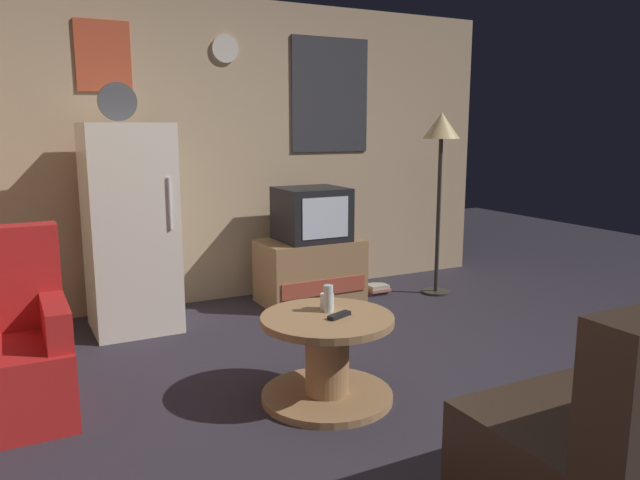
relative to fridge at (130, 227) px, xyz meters
The scene contains 11 objects.
ground_plane 2.28m from the fridge, 65.46° to the right, with size 12.00×12.00×0.00m, color #2D2833.
wall_with_art 1.14m from the fridge, 28.79° to the left, with size 5.20×0.12×2.51m.
fridge is the anchor object (origin of this frame).
tv_stand 1.54m from the fridge, ahead, with size 0.84×0.53×0.53m.
crt_tv 1.48m from the fridge, ahead, with size 0.54×0.51×0.44m.
standing_lamp 2.66m from the fridge, ahead, with size 0.32×0.32×1.59m.
coffee_table 1.94m from the fridge, 68.33° to the right, with size 0.72×0.72×0.48m.
wine_glass 1.84m from the fridge, 66.44° to the right, with size 0.05×0.05×0.15m, color silver.
mug_ceramic_white 1.81m from the fridge, 65.55° to the right, with size 0.08×0.08×0.09m, color silver.
remote_control 1.95m from the fridge, 67.69° to the right, with size 0.15×0.04×0.02m, color black.
book_stack 2.22m from the fridge, ahead, with size 0.19×0.18×0.08m.
Camera 1 is at (-1.69, -2.57, 1.48)m, focal length 34.51 mm.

